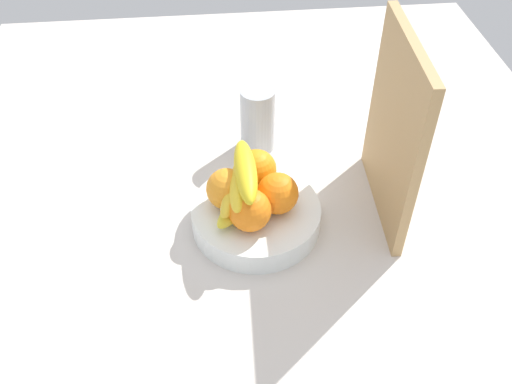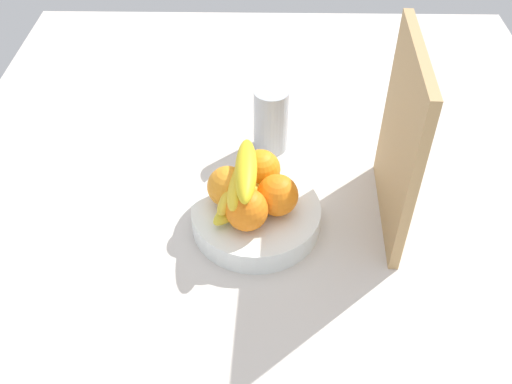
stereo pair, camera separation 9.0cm
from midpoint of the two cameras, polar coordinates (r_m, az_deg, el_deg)
The scene contains 9 objects.
ground_plane at distance 110.61cm, azimuth 3.77°, elevation -4.18°, with size 180.00×140.00×3.00cm, color beige.
fruit_bowl at distance 108.12cm, azimuth 2.37°, elevation -2.54°, with size 24.46×24.46×4.70cm, color white.
orange_front_left at distance 103.50cm, azimuth 4.63°, elevation -0.41°, with size 7.74×7.74×7.74cm, color orange.
orange_front_right at distance 108.51cm, azimuth 2.81°, elevation 2.18°, with size 7.74×7.74×7.74cm, color orange.
orange_center at distance 104.81cm, azimuth -0.40°, elevation 0.45°, with size 7.74×7.74×7.74cm, color orange.
orange_back_left at distance 100.54cm, azimuth 1.62°, elevation -1.89°, with size 7.74×7.74×7.74cm, color orange.
banana_bunch at distance 103.45cm, azimuth 1.21°, elevation 0.81°, with size 17.92×13.50×10.60cm.
cutting_board at distance 104.09cm, azimuth 16.70°, elevation 4.77°, with size 28.00×1.80×36.00cm, color tan.
thermos_tumbler at distance 123.13cm, azimuth 3.63°, elevation 7.15°, with size 7.46×7.46×14.64cm, color #B5BCC5.
Camera 2 is at (74.68, -1.54, 80.04)cm, focal length 39.92 mm.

